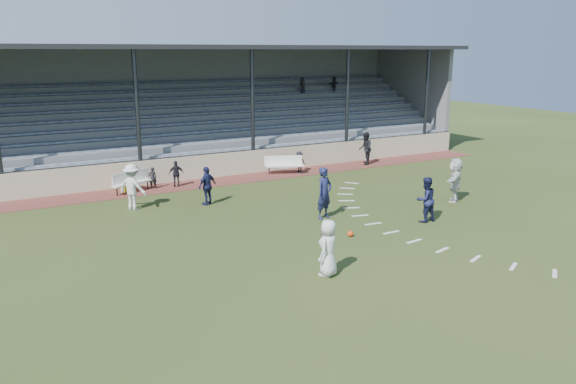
% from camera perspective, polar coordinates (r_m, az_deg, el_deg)
% --- Properties ---
extents(ground, '(90.00, 90.00, 0.00)m').
position_cam_1_polar(ground, '(18.89, 3.72, -5.46)').
color(ground, '#2D3B18').
rests_on(ground, ground).
extents(cinder_track, '(34.00, 2.00, 0.02)m').
position_cam_1_polar(cinder_track, '(27.92, -8.04, 0.95)').
color(cinder_track, '#5B2924').
rests_on(cinder_track, ground).
extents(retaining_wall, '(34.00, 0.18, 1.20)m').
position_cam_1_polar(retaining_wall, '(28.76, -8.85, 2.51)').
color(retaining_wall, '#BDAE92').
rests_on(retaining_wall, ground).
extents(bench_left, '(2.00, 1.21, 0.95)m').
position_cam_1_polar(bench_left, '(26.70, -15.61, 1.21)').
color(bench_left, silver).
rests_on(bench_left, cinder_track).
extents(bench_right, '(2.00, 1.20, 0.95)m').
position_cam_1_polar(bench_right, '(29.53, -0.40, 2.96)').
color(bench_right, silver).
rests_on(bench_right, cinder_track).
extents(trash_bin, '(0.52, 0.52, 0.84)m').
position_cam_1_polar(trash_bin, '(26.94, -16.11, 0.98)').
color(trash_bin, yellow).
rests_on(trash_bin, cinder_track).
extents(football, '(0.21, 0.21, 0.21)m').
position_cam_1_polar(football, '(19.82, 6.36, -4.25)').
color(football, red).
rests_on(football, ground).
extents(player_white_lead, '(0.98, 0.90, 1.68)m').
position_cam_1_polar(player_white_lead, '(16.23, 4.11, -5.68)').
color(player_white_lead, silver).
rests_on(player_white_lead, ground).
extents(player_navy_lead, '(0.85, 0.69, 2.01)m').
position_cam_1_polar(player_navy_lead, '(21.63, 3.72, -0.11)').
color(player_navy_lead, '#161A3E').
rests_on(player_navy_lead, ground).
extents(player_navy_mid, '(0.85, 0.67, 1.74)m').
position_cam_1_polar(player_navy_mid, '(21.82, 13.79, -0.75)').
color(player_navy_mid, '#161A3E').
rests_on(player_navy_mid, ground).
extents(player_white_wing, '(1.31, 1.39, 1.89)m').
position_cam_1_polar(player_white_wing, '(23.70, -15.52, 0.51)').
color(player_white_wing, silver).
rests_on(player_white_wing, ground).
extents(player_navy_wing, '(1.04, 0.77, 1.64)m').
position_cam_1_polar(player_navy_wing, '(23.79, -8.20, 0.63)').
color(player_navy_wing, '#161A3E').
rests_on(player_navy_wing, ground).
extents(player_white_back, '(1.70, 1.57, 1.90)m').
position_cam_1_polar(player_white_back, '(25.11, 16.61, 1.19)').
color(player_white_back, silver).
rests_on(player_white_back, ground).
extents(official, '(1.09, 1.13, 1.84)m').
position_cam_1_polar(official, '(32.18, 7.85, 4.41)').
color(official, black).
rests_on(official, cinder_track).
extents(sub_left_near, '(0.40, 0.28, 1.02)m').
position_cam_1_polar(sub_left_near, '(27.07, -13.59, 1.40)').
color(sub_left_near, black).
rests_on(sub_left_near, cinder_track).
extents(sub_left_far, '(0.78, 0.45, 1.25)m').
position_cam_1_polar(sub_left_far, '(27.20, -11.27, 1.83)').
color(sub_left_far, black).
rests_on(sub_left_far, cinder_track).
extents(sub_right, '(0.73, 0.44, 1.10)m').
position_cam_1_polar(sub_right, '(29.98, 1.15, 3.10)').
color(sub_right, black).
rests_on(sub_right, cinder_track).
extents(grandstand, '(34.60, 9.00, 6.61)m').
position_cam_1_polar(grandstand, '(32.91, -11.86, 6.68)').
color(grandstand, slate).
rests_on(grandstand, ground).
extents(penalty_arc, '(3.89, 14.63, 0.01)m').
position_cam_1_polar(penalty_arc, '(21.31, 13.09, -3.49)').
color(penalty_arc, silver).
rests_on(penalty_arc, ground).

